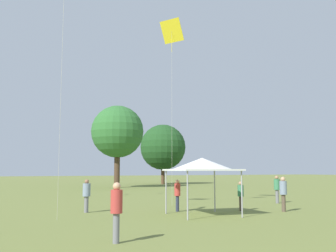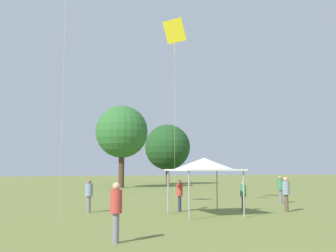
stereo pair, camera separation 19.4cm
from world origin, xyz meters
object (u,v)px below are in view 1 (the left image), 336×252
object	(u,v)px
person_standing_7	(177,192)
person_standing_1	(116,207)
canopy_tent	(202,165)
distant_tree_1	(163,147)
person_standing_2	(87,193)
distant_tree_0	(118,132)
person_standing_4	(277,187)
kite_0	(172,34)
person_standing_6	(241,193)
person_standing_0	(283,191)

from	to	relation	value
person_standing_7	person_standing_1	bearing A→B (deg)	-91.80
canopy_tent	distant_tree_1	size ratio (longest dim) A/B	0.36
person_standing_1	person_standing_2	world-z (taller)	person_standing_1
distant_tree_0	person_standing_4	bearing A→B (deg)	-85.87
canopy_tent	distant_tree_0	xyz separation A→B (m)	(6.21, 31.14, 4.61)
person_standing_7	kite_0	world-z (taller)	kite_0
canopy_tent	person_standing_6	bearing A→B (deg)	17.70
canopy_tent	person_standing_4	bearing A→B (deg)	25.43
person_standing_0	person_standing_6	xyz separation A→B (m)	(-1.82, 1.33, -0.15)
distant_tree_0	person_standing_2	bearing A→B (deg)	-111.88
person_standing_7	canopy_tent	xyz separation A→B (m)	(0.24, -2.19, 1.46)
person_standing_1	person_standing_2	distance (m)	9.06
person_standing_2	distant_tree_1	xyz separation A→B (m)	(21.47, 35.79, 4.82)
kite_0	distant_tree_1	xyz separation A→B (m)	(15.68, 34.25, -5.22)
person_standing_2	person_standing_4	world-z (taller)	person_standing_4
person_standing_1	kite_0	world-z (taller)	kite_0
person_standing_1	person_standing_7	world-z (taller)	person_standing_1
kite_0	distant_tree_0	distance (m)	26.62
kite_0	person_standing_6	bearing A→B (deg)	-139.96
person_standing_4	distant_tree_0	world-z (taller)	distant_tree_0
person_standing_6	distant_tree_0	bearing A→B (deg)	-73.92
person_standing_0	canopy_tent	distance (m)	5.04
kite_0	distant_tree_0	bearing A→B (deg)	4.14
person_standing_0	person_standing_1	xyz separation A→B (m)	(-11.00, -4.79, -0.00)
person_standing_1	person_standing_6	world-z (taller)	person_standing_1
person_standing_0	person_standing_4	world-z (taller)	person_standing_0
person_standing_4	person_standing_7	size ratio (longest dim) A/B	1.08
person_standing_2	distant_tree_0	world-z (taller)	distant_tree_0
person_standing_0	person_standing_2	xyz separation A→B (m)	(-9.60, 4.16, -0.08)
person_standing_2	distant_tree_1	size ratio (longest dim) A/B	0.18
person_standing_4	person_standing_6	bearing A→B (deg)	156.66
person_standing_2	person_standing_6	distance (m)	8.28
person_standing_2	kite_0	size ratio (longest dim) A/B	0.14
person_standing_1	kite_0	size ratio (longest dim) A/B	0.15
person_standing_2	person_standing_1	bearing A→B (deg)	8.25
person_standing_2	person_standing_6	xyz separation A→B (m)	(7.78, -2.83, -0.07)
kite_0	distant_tree_1	bearing A→B (deg)	-9.08
person_standing_2	person_standing_7	size ratio (longest dim) A/B	1.02
canopy_tent	kite_0	xyz separation A→B (m)	(1.02, 5.34, 8.58)
person_standing_7	distant_tree_1	xyz separation A→B (m)	(16.94, 37.39, 4.82)
person_standing_0	person_standing_2	size ratio (longest dim) A/B	1.07
person_standing_0	person_standing_2	bearing A→B (deg)	-25.05
person_standing_0	canopy_tent	bearing A→B (deg)	-5.96
person_standing_4	distant_tree_0	bearing A→B (deg)	41.25
person_standing_0	distant_tree_1	world-z (taller)	distant_tree_1
canopy_tent	person_standing_2	bearing A→B (deg)	141.50
person_standing_0	person_standing_7	xyz separation A→B (m)	(-5.07, 2.56, -0.08)
person_standing_4	distant_tree_1	xyz separation A→B (m)	(8.52, 35.69, 4.75)
person_standing_4	person_standing_6	size ratio (longest dim) A/B	1.15
person_standing_1	canopy_tent	world-z (taller)	canopy_tent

